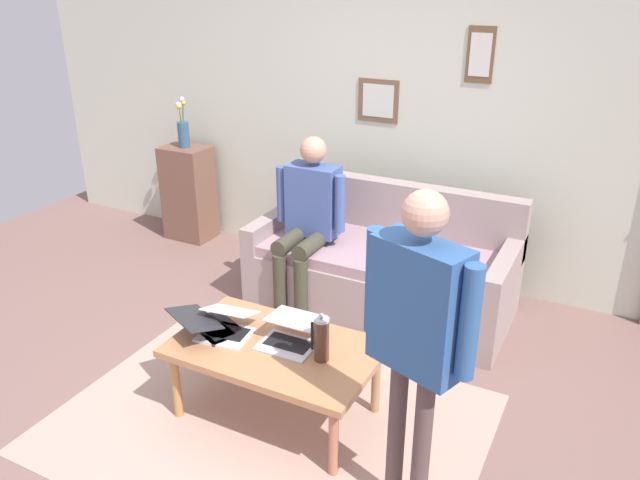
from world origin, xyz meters
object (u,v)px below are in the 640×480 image
(laptop_center, at_px, (227,326))
(person_standing, at_px, (417,322))
(laptop_left, at_px, (290,336))
(laptop_right, at_px, (208,324))
(couch, at_px, (383,269))
(coffee_table, at_px, (276,353))
(side_shelf, at_px, (189,193))
(flower_vase, at_px, (183,130))
(person_seated, at_px, (308,214))
(french_press, at_px, (321,339))

(laptop_center, relative_size, person_standing, 0.21)
(laptop_left, bearing_deg, person_standing, 155.73)
(person_standing, bearing_deg, laptop_left, -24.27)
(laptop_center, xyz_separation_m, laptop_right, (0.11, 0.03, -0.00))
(laptop_left, height_order, laptop_right, laptop_right)
(couch, relative_size, coffee_table, 1.67)
(couch, xyz_separation_m, side_shelf, (2.11, -0.41, 0.13))
(side_shelf, bearing_deg, laptop_left, 139.56)
(flower_vase, bearing_deg, laptop_center, 133.00)
(laptop_left, bearing_deg, couch, -89.83)
(flower_vase, distance_m, person_standing, 3.66)
(couch, bearing_deg, person_seated, 24.05)
(couch, xyz_separation_m, laptop_right, (0.47, 1.50, 0.20))
(laptop_right, bearing_deg, french_press, -176.60)
(laptop_left, height_order, flower_vase, flower_vase)
(flower_vase, height_order, person_seated, flower_vase)
(laptop_right, bearing_deg, side_shelf, -49.26)
(couch, height_order, person_standing, person_standing)
(coffee_table, height_order, side_shelf, side_shelf)
(couch, bearing_deg, laptop_center, 76.02)
(french_press, xyz_separation_m, side_shelf, (2.34, -1.86, -0.15))
(couch, xyz_separation_m, flower_vase, (2.11, -0.41, 0.73))
(french_press, relative_size, side_shelf, 0.32)
(laptop_right, distance_m, person_standing, 1.43)
(french_press, distance_m, person_seated, 1.44)
(side_shelf, xyz_separation_m, flower_vase, (0.00, 0.00, 0.60))
(coffee_table, relative_size, laptop_center, 3.34)
(flower_vase, bearing_deg, laptop_right, 130.76)
(laptop_center, relative_size, side_shelf, 0.39)
(side_shelf, bearing_deg, flower_vase, 51.86)
(coffee_table, xyz_separation_m, laptop_center, (0.31, 0.01, 0.09))
(french_press, xyz_separation_m, flower_vase, (2.34, -1.86, 0.45))
(laptop_right, relative_size, side_shelf, 0.51)
(couch, relative_size, person_standing, 1.18)
(side_shelf, bearing_deg, person_standing, 143.51)
(french_press, distance_m, flower_vase, 3.03)
(laptop_left, height_order, side_shelf, side_shelf)
(laptop_right, xyz_separation_m, person_standing, (-1.30, 0.27, 0.52))
(couch, relative_size, flower_vase, 4.22)
(flower_vase, bearing_deg, side_shelf, -128.14)
(french_press, bearing_deg, laptop_center, 1.17)
(laptop_right, relative_size, flower_vase, 1.01)
(person_standing, bearing_deg, person_seated, -49.07)
(side_shelf, distance_m, person_seated, 1.75)
(laptop_left, relative_size, laptop_center, 0.98)
(coffee_table, bearing_deg, laptop_right, 5.76)
(laptop_left, bearing_deg, flower_vase, -40.42)
(coffee_table, bearing_deg, french_press, 179.95)
(laptop_right, bearing_deg, person_seated, -88.42)
(coffee_table, distance_m, person_standing, 1.12)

